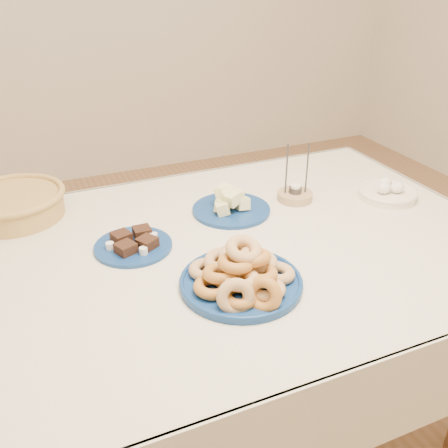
{
  "coord_description": "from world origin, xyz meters",
  "views": [
    {
      "loc": [
        -0.47,
        -1.13,
        1.49
      ],
      "look_at": [
        0.0,
        -0.05,
        0.85
      ],
      "focal_mm": 40.0,
      "sensor_mm": 36.0,
      "label": 1
    }
  ],
  "objects_px": {
    "brownie_plate": "(134,244)",
    "melon_plate": "(230,204)",
    "candle_holder": "(295,195)",
    "wicker_basket": "(13,203)",
    "dining_table": "(217,278)",
    "donut_platter": "(242,275)",
    "egg_bowl": "(388,192)"
  },
  "relations": [
    {
      "from": "donut_platter",
      "to": "egg_bowl",
      "type": "relative_size",
      "value": 2.0
    },
    {
      "from": "donut_platter",
      "to": "brownie_plate",
      "type": "xyz_separation_m",
      "value": [
        -0.2,
        0.3,
        -0.02
      ]
    },
    {
      "from": "brownie_plate",
      "to": "wicker_basket",
      "type": "xyz_separation_m",
      "value": [
        -0.3,
        0.34,
        0.03
      ]
    },
    {
      "from": "wicker_basket",
      "to": "egg_bowl",
      "type": "distance_m",
      "value": 1.23
    },
    {
      "from": "wicker_basket",
      "to": "egg_bowl",
      "type": "bearing_deg",
      "value": -17.05
    },
    {
      "from": "brownie_plate",
      "to": "candle_holder",
      "type": "relative_size",
      "value": 1.34
    },
    {
      "from": "brownie_plate",
      "to": "egg_bowl",
      "type": "height_order",
      "value": "egg_bowl"
    },
    {
      "from": "dining_table",
      "to": "melon_plate",
      "type": "relative_size",
      "value": 5.59
    },
    {
      "from": "dining_table",
      "to": "melon_plate",
      "type": "bearing_deg",
      "value": 56.45
    },
    {
      "from": "candle_holder",
      "to": "dining_table",
      "type": "bearing_deg",
      "value": -153.19
    },
    {
      "from": "egg_bowl",
      "to": "wicker_basket",
      "type": "bearing_deg",
      "value": 162.95
    },
    {
      "from": "donut_platter",
      "to": "melon_plate",
      "type": "relative_size",
      "value": 1.34
    },
    {
      "from": "brownie_plate",
      "to": "candle_holder",
      "type": "bearing_deg",
      "value": 9.08
    },
    {
      "from": "melon_plate",
      "to": "brownie_plate",
      "type": "relative_size",
      "value": 1.15
    },
    {
      "from": "brownie_plate",
      "to": "melon_plate",
      "type": "bearing_deg",
      "value": 16.1
    },
    {
      "from": "donut_platter",
      "to": "melon_plate",
      "type": "height_order",
      "value": "donut_platter"
    },
    {
      "from": "melon_plate",
      "to": "brownie_plate",
      "type": "distance_m",
      "value": 0.36
    },
    {
      "from": "brownie_plate",
      "to": "egg_bowl",
      "type": "xyz_separation_m",
      "value": [
        0.88,
        -0.02,
        0.01
      ]
    },
    {
      "from": "melon_plate",
      "to": "donut_platter",
      "type": "bearing_deg",
      "value": -110.26
    },
    {
      "from": "melon_plate",
      "to": "candle_holder",
      "type": "bearing_deg",
      "value": -1.56
    },
    {
      "from": "dining_table",
      "to": "wicker_basket",
      "type": "xyz_separation_m",
      "value": [
        -0.52,
        0.43,
        0.15
      ]
    },
    {
      "from": "candle_holder",
      "to": "egg_bowl",
      "type": "distance_m",
      "value": 0.32
    },
    {
      "from": "dining_table",
      "to": "egg_bowl",
      "type": "relative_size",
      "value": 8.31
    },
    {
      "from": "wicker_basket",
      "to": "melon_plate",
      "type": "bearing_deg",
      "value": -20.6
    },
    {
      "from": "melon_plate",
      "to": "egg_bowl",
      "type": "xyz_separation_m",
      "value": [
        0.54,
        -0.12,
        -0.01
      ]
    },
    {
      "from": "dining_table",
      "to": "brownie_plate",
      "type": "relative_size",
      "value": 6.43
    },
    {
      "from": "donut_platter",
      "to": "egg_bowl",
      "type": "distance_m",
      "value": 0.74
    },
    {
      "from": "wicker_basket",
      "to": "egg_bowl",
      "type": "relative_size",
      "value": 1.91
    },
    {
      "from": "wicker_basket",
      "to": "candle_holder",
      "type": "distance_m",
      "value": 0.92
    },
    {
      "from": "dining_table",
      "to": "donut_platter",
      "type": "height_order",
      "value": "donut_platter"
    },
    {
      "from": "brownie_plate",
      "to": "egg_bowl",
      "type": "relative_size",
      "value": 1.29
    },
    {
      "from": "dining_table",
      "to": "candle_holder",
      "type": "height_order",
      "value": "candle_holder"
    }
  ]
}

